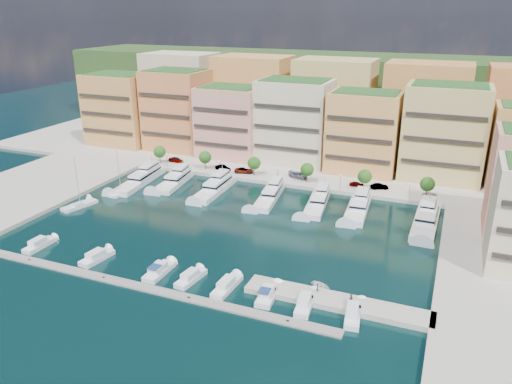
{
  "coord_description": "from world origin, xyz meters",
  "views": [
    {
      "loc": [
        44.78,
        -94.29,
        47.39
      ],
      "look_at": [
        2.82,
        8.46,
        6.0
      ],
      "focal_mm": 35.0,
      "sensor_mm": 36.0,
      "label": 1
    }
  ],
  "objects_px": {
    "cruiser_7": "(268,295)",
    "cruiser_9": "(353,314)",
    "tree_5": "(427,184)",
    "cruiser_5": "(191,278)",
    "car_2": "(244,170)",
    "person_1": "(351,299)",
    "tree_0": "(160,152)",
    "yacht_5": "(358,206)",
    "car_3": "(298,175)",
    "cruiser_0": "(39,245)",
    "lamppost_3": "(340,180)",
    "person_0": "(318,288)",
    "cruiser_8": "(305,303)",
    "cruiser_2": "(97,258)",
    "lamppost_0": "(167,158)",
    "cruiser_6": "(227,286)",
    "tree_4": "(365,177)",
    "yacht_6": "(426,219)",
    "car_4": "(357,184)",
    "lamppost_2": "(277,172)",
    "yacht_3": "(270,194)",
    "sailboat_1": "(79,206)",
    "tender_1": "(324,288)",
    "yacht_1": "(175,180)",
    "car_0": "(176,160)",
    "yacht_0": "(142,178)",
    "sailboat_2": "(120,192)",
    "tree_3": "(307,170)",
    "yacht_4": "(318,201)",
    "lamppost_4": "(410,188)",
    "tree_1": "(205,157)",
    "tree_2": "(254,163)",
    "yacht_2": "(216,187)",
    "tender_2": "(321,286)",
    "car_5": "(380,186)"
  },
  "relations": [
    {
      "from": "cruiser_7",
      "to": "cruiser_9",
      "type": "xyz_separation_m",
      "value": [
        14.83,
        0.01,
        -0.02
      ]
    },
    {
      "from": "tree_5",
      "to": "cruiser_5",
      "type": "xyz_separation_m",
      "value": [
        -36.66,
        -58.08,
        -4.2
      ]
    },
    {
      "from": "car_2",
      "to": "person_1",
      "type": "bearing_deg",
      "value": -156.04
    },
    {
      "from": "tree_0",
      "to": "yacht_5",
      "type": "relative_size",
      "value": 0.3
    },
    {
      "from": "car_3",
      "to": "cruiser_0",
      "type": "bearing_deg",
      "value": 164.39
    },
    {
      "from": "lamppost_3",
      "to": "person_0",
      "type": "xyz_separation_m",
      "value": [
        8.34,
        -52.2,
        -1.96
      ]
    },
    {
      "from": "cruiser_8",
      "to": "cruiser_2",
      "type": "bearing_deg",
      "value": 179.99
    },
    {
      "from": "lamppost_0",
      "to": "cruiser_6",
      "type": "height_order",
      "value": "lamppost_0"
    },
    {
      "from": "tree_4",
      "to": "yacht_6",
      "type": "relative_size",
      "value": 0.26
    },
    {
      "from": "car_4",
      "to": "tree_4",
      "type": "bearing_deg",
      "value": -137.25
    },
    {
      "from": "tree_4",
      "to": "lamppost_2",
      "type": "relative_size",
      "value": 1.35
    },
    {
      "from": "yacht_3",
      "to": "sailboat_1",
      "type": "height_order",
      "value": "sailboat_1"
    },
    {
      "from": "cruiser_9",
      "to": "cruiser_8",
      "type": "bearing_deg",
      "value": 179.98
    },
    {
      "from": "sailboat_1",
      "to": "tender_1",
      "type": "xyz_separation_m",
      "value": [
        67.26,
        -14.86,
        0.08
      ]
    },
    {
      "from": "yacht_5",
      "to": "car_3",
      "type": "bearing_deg",
      "value": 142.37
    },
    {
      "from": "yacht_1",
      "to": "car_3",
      "type": "distance_m",
      "value": 35.14
    },
    {
      "from": "car_0",
      "to": "car_2",
      "type": "bearing_deg",
      "value": -86.58
    },
    {
      "from": "lamppost_3",
      "to": "sailboat_1",
      "type": "relative_size",
      "value": 0.32
    },
    {
      "from": "yacht_0",
      "to": "sailboat_2",
      "type": "xyz_separation_m",
      "value": [
        -0.3,
        -10.05,
        -0.89
      ]
    },
    {
      "from": "cruiser_8",
      "to": "car_2",
      "type": "xyz_separation_m",
      "value": [
        -36.93,
        59.13,
        1.23
      ]
    },
    {
      "from": "tree_3",
      "to": "yacht_4",
      "type": "distance_m",
      "value": 15.43
    },
    {
      "from": "yacht_5",
      "to": "cruiser_8",
      "type": "bearing_deg",
      "value": -89.92
    },
    {
      "from": "yacht_0",
      "to": "car_3",
      "type": "bearing_deg",
      "value": 23.33
    },
    {
      "from": "sailboat_1",
      "to": "car_0",
      "type": "xyz_separation_m",
      "value": [
        4.48,
        39.75,
        1.54
      ]
    },
    {
      "from": "cruiser_7",
      "to": "sailboat_1",
      "type": "distance_m",
      "value": 62.57
    },
    {
      "from": "tree_4",
      "to": "cruiser_2",
      "type": "bearing_deg",
      "value": -125.82
    },
    {
      "from": "tree_5",
      "to": "lamppost_0",
      "type": "relative_size",
      "value": 1.35
    },
    {
      "from": "lamppost_4",
      "to": "car_4",
      "type": "height_order",
      "value": "lamppost_4"
    },
    {
      "from": "lamppost_4",
      "to": "tender_1",
      "type": "xyz_separation_m",
      "value": [
        -9.13,
        -49.49,
        -3.44
      ]
    },
    {
      "from": "tree_1",
      "to": "tree_2",
      "type": "height_order",
      "value": "same"
    },
    {
      "from": "tree_3",
      "to": "cruiser_5",
      "type": "xyz_separation_m",
      "value": [
        -4.66,
        -58.08,
        -4.2
      ]
    },
    {
      "from": "yacht_2",
      "to": "cruiser_6",
      "type": "height_order",
      "value": "yacht_2"
    },
    {
      "from": "yacht_1",
      "to": "tree_1",
      "type": "bearing_deg",
      "value": 77.01
    },
    {
      "from": "tree_2",
      "to": "tree_5",
      "type": "relative_size",
      "value": 1.0
    },
    {
      "from": "tree_3",
      "to": "cruiser_6",
      "type": "relative_size",
      "value": 0.68
    },
    {
      "from": "car_3",
      "to": "lamppost_0",
      "type": "bearing_deg",
      "value": 113.07
    },
    {
      "from": "cruiser_0",
      "to": "cruiser_2",
      "type": "xyz_separation_m",
      "value": [
        14.81,
        -0.0,
        -0.0
      ]
    },
    {
      "from": "cruiser_8",
      "to": "tree_5",
      "type": "bearing_deg",
      "value": 75.73
    },
    {
      "from": "lamppost_4",
      "to": "yacht_3",
      "type": "xyz_separation_m",
      "value": [
        -33.88,
        -11.03,
        -2.62
      ]
    },
    {
      "from": "yacht_0",
      "to": "yacht_3",
      "type": "bearing_deg",
      "value": 2.42
    },
    {
      "from": "yacht_4",
      "to": "car_3",
      "type": "relative_size",
      "value": 3.29
    },
    {
      "from": "yacht_2",
      "to": "car_3",
      "type": "height_order",
      "value": "yacht_2"
    },
    {
      "from": "lamppost_3",
      "to": "tender_2",
      "type": "bearing_deg",
      "value": -80.65
    },
    {
      "from": "cruiser_6",
      "to": "cruiser_9",
      "type": "relative_size",
      "value": 0.99
    },
    {
      "from": "cruiser_5",
      "to": "car_5",
      "type": "relative_size",
      "value": 1.61
    },
    {
      "from": "lamppost_0",
      "to": "yacht_2",
      "type": "bearing_deg",
      "value": -26.93
    },
    {
      "from": "yacht_3",
      "to": "tender_1",
      "type": "distance_m",
      "value": 45.74
    },
    {
      "from": "car_4",
      "to": "lamppost_4",
      "type": "bearing_deg",
      "value": -113.59
    },
    {
      "from": "tree_3",
      "to": "yacht_6",
      "type": "bearing_deg",
      "value": -23.66
    },
    {
      "from": "yacht_6",
      "to": "tree_5",
      "type": "bearing_deg",
      "value": 94.96
    }
  ]
}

